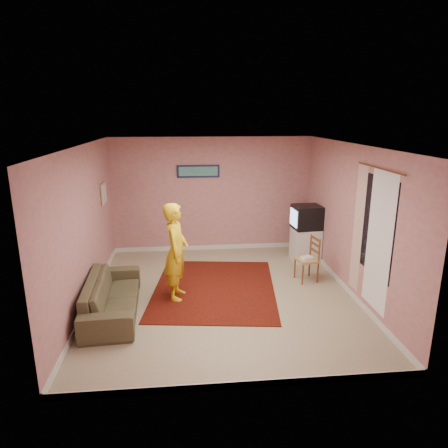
{
  "coord_description": "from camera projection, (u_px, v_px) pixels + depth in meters",
  "views": [
    {
      "loc": [
        -0.6,
        -6.41,
        3.07
      ],
      "look_at": [
        0.09,
        0.6,
        1.13
      ],
      "focal_mm": 32.0,
      "sensor_mm": 36.0,
      "label": 1
    }
  ],
  "objects": [
    {
      "name": "picture_left",
      "position": [
        104.0,
        194.0,
        7.93
      ],
      "size": [
        0.04,
        0.38,
        0.42
      ],
      "color": "tan",
      "rests_on": "wall_left"
    },
    {
      "name": "baseboard_left",
      "position": [
        91.0,
        298.0,
        6.79
      ],
      "size": [
        0.02,
        5.0,
        0.1
      ],
      "primitive_type": "cube",
      "color": "silver",
      "rests_on": "ground"
    },
    {
      "name": "baseboard_back",
      "position": [
        212.0,
        247.0,
        9.39
      ],
      "size": [
        4.5,
        0.02,
        0.1
      ],
      "primitive_type": "cube",
      "color": "silver",
      "rests_on": "ground"
    },
    {
      "name": "curtain_floral",
      "position": [
        358.0,
        229.0,
        6.56
      ],
      "size": [
        0.01,
        0.35,
        2.1
      ],
      "primitive_type": "cube",
      "color": "white",
      "rests_on": "wall_right"
    },
    {
      "name": "picture_back",
      "position": [
        198.0,
        171.0,
        8.87
      ],
      "size": [
        0.95,
        0.04,
        0.28
      ],
      "color": "#131A36",
      "rests_on": "wall_back"
    },
    {
      "name": "dvd_player",
      "position": [
        300.0,
        232.0,
        9.05
      ],
      "size": [
        0.4,
        0.33,
        0.06
      ],
      "primitive_type": "cube",
      "rotation": [
        0.0,
        0.0,
        -0.24
      ],
      "color": "#A5A4A9",
      "rests_on": "chair_a"
    },
    {
      "name": "wall_back",
      "position": [
        212.0,
        195.0,
        9.07
      ],
      "size": [
        4.5,
        0.02,
        2.6
      ],
      "primitive_type": "cube",
      "color": "tan",
      "rests_on": "ground"
    },
    {
      "name": "chair_a",
      "position": [
        300.0,
        229.0,
        9.04
      ],
      "size": [
        0.5,
        0.49,
        0.49
      ],
      "rotation": [
        0.0,
        0.0,
        -0.28
      ],
      "color": "#A3914F",
      "rests_on": "ground"
    },
    {
      "name": "window",
      "position": [
        376.0,
        226.0,
        5.98
      ],
      "size": [
        0.01,
        1.1,
        1.5
      ],
      "primitive_type": "cube",
      "color": "black",
      "rests_on": "wall_right"
    },
    {
      "name": "wall_front",
      "position": [
        244.0,
        286.0,
        4.28
      ],
      "size": [
        4.5,
        0.02,
        2.6
      ],
      "primitive_type": "cube",
      "color": "tan",
      "rests_on": "ground"
    },
    {
      "name": "tv_cabinet",
      "position": [
        305.0,
        244.0,
        8.6
      ],
      "size": [
        0.57,
        0.52,
        0.72
      ],
      "primitive_type": "cube",
      "color": "silver",
      "rests_on": "ground"
    },
    {
      "name": "sofa",
      "position": [
        112.0,
        296.0,
        6.34
      ],
      "size": [
        0.89,
        2.03,
        0.58
      ],
      "primitive_type": "imported",
      "rotation": [
        0.0,
        0.0,
        1.63
      ],
      "color": "#4A472D",
      "rests_on": "ground"
    },
    {
      "name": "wall_left",
      "position": [
        84.0,
        228.0,
        6.46
      ],
      "size": [
        0.02,
        5.0,
        2.6
      ],
      "primitive_type": "cube",
      "color": "tan",
      "rests_on": "ground"
    },
    {
      "name": "person",
      "position": [
        176.0,
        252.0,
        6.73
      ],
      "size": [
        0.48,
        0.66,
        1.68
      ],
      "primitive_type": "imported",
      "rotation": [
        0.0,
        0.0,
        1.43
      ],
      "color": "yellow",
      "rests_on": "ground"
    },
    {
      "name": "ceiling",
      "position": [
        222.0,
        145.0,
        6.33
      ],
      "size": [
        4.5,
        5.0,
        0.02
      ],
      "primitive_type": "cube",
      "color": "silver",
      "rests_on": "wall_back"
    },
    {
      "name": "wall_right",
      "position": [
        352.0,
        221.0,
        6.89
      ],
      "size": [
        0.02,
        5.0,
        2.6
      ],
      "primitive_type": "cube",
      "color": "tan",
      "rests_on": "ground"
    },
    {
      "name": "blue_throw",
      "position": [
        299.0,
        220.0,
        9.12
      ],
      "size": [
        0.38,
        0.05,
        0.4
      ],
      "primitive_type": "cube",
      "color": "#93BBF0",
      "rests_on": "chair_a"
    },
    {
      "name": "curtain_rod",
      "position": [
        380.0,
        168.0,
        5.75
      ],
      "size": [
        0.02,
        1.4,
        0.02
      ],
      "primitive_type": "cylinder",
      "rotation": [
        1.57,
        0.0,
        0.0
      ],
      "color": "brown",
      "rests_on": "wall_right"
    },
    {
      "name": "game_console",
      "position": [
        307.0,
        258.0,
        7.53
      ],
      "size": [
        0.24,
        0.2,
        0.04
      ],
      "primitive_type": "cube",
      "rotation": [
        0.0,
        0.0,
        0.29
      ],
      "color": "white",
      "rests_on": "chair_b"
    },
    {
      "name": "crt_tv",
      "position": [
        307.0,
        217.0,
        8.44
      ],
      "size": [
        0.62,
        0.56,
        0.5
      ],
      "rotation": [
        0.0,
        0.0,
        0.07
      ],
      "color": "black",
      "rests_on": "tv_cabinet"
    },
    {
      "name": "baseboard_front",
      "position": [
        242.0,
        385.0,
        4.62
      ],
      "size": [
        4.5,
        0.02,
        0.1
      ],
      "primitive_type": "cube",
      "color": "silver",
      "rests_on": "ground"
    },
    {
      "name": "curtain_sheer",
      "position": [
        379.0,
        242.0,
        5.89
      ],
      "size": [
        0.01,
        0.75,
        2.1
      ],
      "primitive_type": "cube",
      "color": "white",
      "rests_on": "wall_right"
    },
    {
      "name": "area_rug",
      "position": [
        214.0,
        288.0,
        7.29
      ],
      "size": [
        2.48,
        2.95,
        0.01
      ],
      "primitive_type": "cube",
      "rotation": [
        0.0,
        0.0,
        -0.13
      ],
      "color": "black",
      "rests_on": "ground"
    },
    {
      "name": "chair_b",
      "position": [
        307.0,
        254.0,
        7.52
      ],
      "size": [
        0.43,
        0.45,
        0.46
      ],
      "rotation": [
        0.0,
        0.0,
        -1.39
      ],
      "color": "#A3914F",
      "rests_on": "ground"
    },
    {
      "name": "ground",
      "position": [
        222.0,
        295.0,
        7.02
      ],
      "size": [
        5.0,
        5.0,
        0.0
      ],
      "primitive_type": "plane",
      "color": "tan",
      "rests_on": "ground"
    },
    {
      "name": "baseboard_right",
      "position": [
        345.0,
        287.0,
        7.22
      ],
      "size": [
        0.02,
        5.0,
        0.1
      ],
      "primitive_type": "cube",
      "color": "silver",
      "rests_on": "ground"
    }
  ]
}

